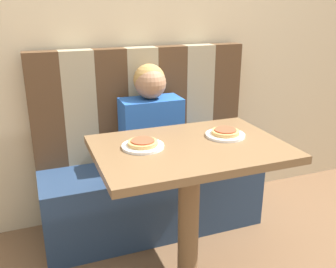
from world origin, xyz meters
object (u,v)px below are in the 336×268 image
person (151,117)px  pizza_left (143,143)px  plate_right (225,135)px  plate_left (143,146)px  pizza_right (225,132)px

person → pizza_left: person is taller
person → plate_right: bearing=-68.1°
plate_left → pizza_right: pizza_right is taller
person → plate_left: bearing=-111.9°
plate_right → pizza_right: (0.00, 0.00, 0.02)m
plate_right → pizza_left: (-0.40, 0.00, 0.02)m
plate_left → pizza_right: 0.40m
plate_right → pizza_right: size_ratio=1.40×
plate_left → pizza_left: 0.02m
pizza_left → pizza_right: size_ratio=1.00×
plate_left → pizza_left: (0.00, 0.00, 0.02)m
pizza_left → person: bearing=68.1°
plate_left → pizza_left: pizza_left is taller
plate_left → plate_right: same height
pizza_right → person: bearing=111.9°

